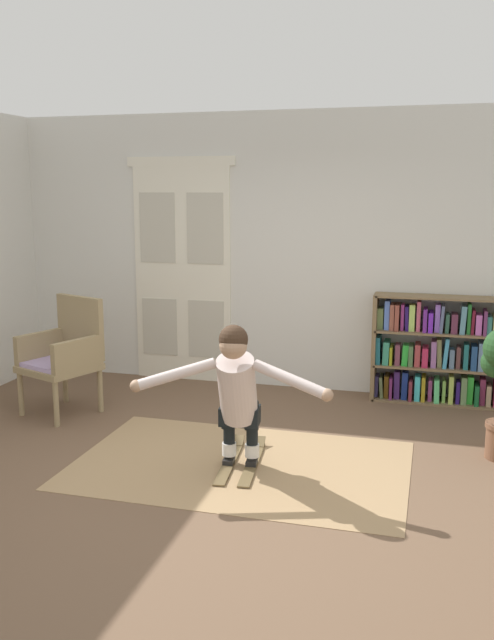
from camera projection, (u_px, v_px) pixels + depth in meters
ground_plane at (205, 480)px, 5.01m from camera, size 7.20×7.20×0.00m
back_wall at (283, 252)px, 7.20m from camera, size 6.00×0.10×2.90m
double_door at (182, 270)px, 7.48m from camera, size 1.22×0.05×2.45m
rug at (241, 464)px, 5.29m from camera, size 2.56×1.66×0.01m
bookshelf at (437, 352)px, 6.76m from camera, size 1.30×0.30×1.08m
wicker_chair at (65, 353)px, 6.45m from camera, size 0.78×0.78×1.10m
skis_pair at (241, 460)px, 5.31m from camera, size 0.36×0.91×0.07m
person_skier at (237, 387)px, 5.00m from camera, size 1.44×0.68×1.09m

